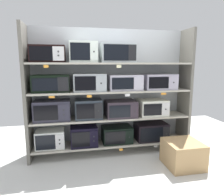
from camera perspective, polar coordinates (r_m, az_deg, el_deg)
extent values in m
cube|color=silver|center=(2.90, 4.21, -23.38)|extent=(6.68, 6.00, 0.02)
cube|color=#9EA3A8|center=(3.67, -0.72, 2.10)|extent=(2.88, 0.04, 2.18)
cube|color=#68645B|center=(3.45, -22.97, 0.86)|extent=(0.05, 0.43, 2.18)
cube|color=#68645B|center=(3.94, 19.97, 2.05)|extent=(0.05, 0.43, 2.18)
cube|color=#ADA899|center=(3.68, 0.00, -12.62)|extent=(2.68, 0.43, 0.03)
cube|color=silver|center=(3.58, -17.04, -10.94)|extent=(0.46, 0.32, 0.29)
cube|color=black|center=(3.43, -18.35, -11.91)|extent=(0.30, 0.01, 0.24)
cube|color=silver|center=(3.41, -14.64, -11.86)|extent=(0.13, 0.01, 0.23)
cylinder|color=#262628|center=(3.42, -14.62, -12.42)|extent=(0.02, 0.01, 0.02)
cylinder|color=#262628|center=(3.39, -14.67, -11.41)|extent=(0.02, 0.01, 0.02)
cube|color=black|center=(3.56, -7.97, -10.36)|extent=(0.45, 0.40, 0.34)
cube|color=black|center=(3.36, -8.82, -11.57)|extent=(0.29, 0.01, 0.25)
cube|color=black|center=(3.38, -5.18, -11.40)|extent=(0.13, 0.01, 0.27)
cylinder|color=#262628|center=(3.38, -5.15, -12.04)|extent=(0.02, 0.01, 0.02)
cylinder|color=#262628|center=(3.36, -5.17, -10.86)|extent=(0.02, 0.01, 0.02)
cube|color=black|center=(3.64, 1.37, -10.21)|extent=(0.52, 0.35, 0.29)
cube|color=black|center=(3.46, 0.98, -11.27)|extent=(0.35, 0.01, 0.22)
cube|color=black|center=(3.52, 4.92, -10.95)|extent=(0.14, 0.01, 0.23)
cylinder|color=#262628|center=(3.51, 4.96, -11.00)|extent=(0.02, 0.01, 0.02)
cube|color=black|center=(3.82, 10.98, -9.22)|extent=(0.57, 0.35, 0.31)
cube|color=black|center=(3.64, 11.23, -10.19)|extent=(0.41, 0.01, 0.25)
cube|color=black|center=(3.75, 15.10, -9.75)|extent=(0.13, 0.01, 0.25)
cylinder|color=#262628|center=(3.74, 15.16, -9.80)|extent=(0.02, 0.01, 0.02)
cube|color=orange|center=(3.52, 2.62, -14.41)|extent=(0.06, 0.00, 0.04)
cube|color=white|center=(3.71, 12.28, -13.26)|extent=(0.05, 0.00, 0.03)
cube|color=#ADA899|center=(3.53, 0.00, -5.58)|extent=(2.68, 0.43, 0.03)
cube|color=#292835|center=(3.44, -16.54, -3.32)|extent=(0.57, 0.36, 0.33)
cube|color=black|center=(3.27, -18.24, -4.07)|extent=(0.36, 0.01, 0.23)
cube|color=#292835|center=(3.25, -13.52, -3.94)|extent=(0.17, 0.01, 0.26)
cylinder|color=#262628|center=(3.25, -13.50, -4.60)|extent=(0.02, 0.01, 0.02)
cylinder|color=#262628|center=(3.23, -13.55, -3.36)|extent=(0.02, 0.01, 0.02)
cube|color=#283039|center=(3.43, -6.74, -3.05)|extent=(0.45, 0.36, 0.32)
cube|color=black|center=(3.25, -7.54, -3.79)|extent=(0.29, 0.01, 0.24)
cube|color=black|center=(3.27, -3.87, -3.65)|extent=(0.13, 0.01, 0.26)
cylinder|color=#262628|center=(3.26, -3.85, -3.68)|extent=(0.02, 0.01, 0.02)
cube|color=#2F262F|center=(3.53, 2.43, -3.01)|extent=(0.52, 0.42, 0.28)
cube|color=black|center=(3.31, 2.27, -3.84)|extent=(0.36, 0.01, 0.20)
cube|color=#2F262F|center=(3.37, 6.33, -3.63)|extent=(0.13, 0.01, 0.23)
cylinder|color=#262628|center=(3.37, 6.38, -3.66)|extent=(0.02, 0.01, 0.02)
cube|color=white|center=(3.71, 11.31, -2.59)|extent=(0.50, 0.37, 0.28)
cube|color=black|center=(3.51, 11.50, -3.28)|extent=(0.33, 0.01, 0.20)
cube|color=silver|center=(3.61, 14.94, -3.07)|extent=(0.14, 0.01, 0.22)
cylinder|color=#262628|center=(3.60, 15.01, -3.10)|extent=(0.02, 0.01, 0.02)
cube|color=#ADA899|center=(3.44, 0.00, 1.95)|extent=(2.68, 0.43, 0.03)
cube|color=black|center=(3.37, -16.86, 3.98)|extent=(0.57, 0.32, 0.27)
cube|color=black|center=(3.22, -18.50, 3.64)|extent=(0.38, 0.01, 0.19)
cube|color=black|center=(3.19, -13.68, 3.82)|extent=(0.16, 0.01, 0.22)
cube|color=#9EA5A9|center=(3.37, -6.44, 4.44)|extent=(0.53, 0.37, 0.29)
cube|color=black|center=(3.17, -7.55, 4.10)|extent=(0.33, 0.01, 0.22)
cube|color=#9EA5A9|center=(3.20, -3.12, 4.22)|extent=(0.17, 0.01, 0.23)
cylinder|color=#262628|center=(3.19, -3.10, 4.20)|extent=(0.02, 0.01, 0.02)
cube|color=#B4B0C0|center=(3.47, 3.61, 4.43)|extent=(0.57, 0.36, 0.26)
cube|color=black|center=(3.27, 3.13, 4.13)|extent=(0.37, 0.01, 0.19)
cube|color=#B4B0C0|center=(3.35, 7.54, 4.18)|extent=(0.17, 0.01, 0.21)
cube|color=#A19CAF|center=(3.68, 13.07, 4.54)|extent=(0.56, 0.39, 0.27)
cube|color=black|center=(3.47, 13.17, 4.24)|extent=(0.35, 0.01, 0.19)
cube|color=#A19CAF|center=(3.58, 17.02, 4.24)|extent=(0.18, 0.01, 0.21)
cylinder|color=#262628|center=(3.58, 17.08, 4.22)|extent=(0.02, 0.01, 0.02)
cube|color=orange|center=(3.18, -16.73, 0.26)|extent=(0.09, 0.00, 0.03)
cube|color=orange|center=(3.17, -6.47, 0.49)|extent=(0.08, 0.00, 0.04)
cube|color=white|center=(3.28, 4.42, 0.83)|extent=(0.08, 0.00, 0.04)
cube|color=orange|center=(3.51, 14.46, 1.18)|extent=(0.09, 0.00, 0.03)
cube|color=#ADA899|center=(3.41, 0.00, 9.75)|extent=(2.68, 0.43, 0.03)
cube|color=black|center=(3.36, -17.69, 11.79)|extent=(0.52, 0.36, 0.26)
cube|color=black|center=(3.19, -19.47, 11.84)|extent=(0.33, 0.01, 0.21)
cube|color=silver|center=(3.17, -14.96, 12.08)|extent=(0.17, 0.01, 0.21)
cylinder|color=#262628|center=(3.16, -14.95, 11.57)|extent=(0.02, 0.01, 0.02)
cylinder|color=#262628|center=(3.16, -14.99, 12.61)|extent=(0.02, 0.01, 0.02)
cube|color=silver|center=(3.35, -8.17, 12.74)|extent=(0.44, 0.34, 0.33)
cube|color=black|center=(3.18, -9.00, 12.90)|extent=(0.30, 0.01, 0.26)
cube|color=silver|center=(3.19, -5.16, 12.96)|extent=(0.12, 0.01, 0.26)
cylinder|color=#262628|center=(3.18, -5.14, 12.97)|extent=(0.02, 0.01, 0.02)
cube|color=#B0BABE|center=(3.43, 1.54, 12.61)|extent=(0.56, 0.36, 0.31)
cube|color=black|center=(3.24, 1.22, 12.79)|extent=(0.40, 0.01, 0.25)
cube|color=black|center=(3.31, 5.80, 12.68)|extent=(0.13, 0.01, 0.25)
cube|color=orange|center=(3.14, -18.20, 8.54)|extent=(0.07, 0.00, 0.04)
cube|color=beige|center=(3.21, 1.97, 8.97)|extent=(0.08, 0.00, 0.05)
cube|color=tan|center=(3.41, 19.44, -14.72)|extent=(0.53, 0.53, 0.39)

